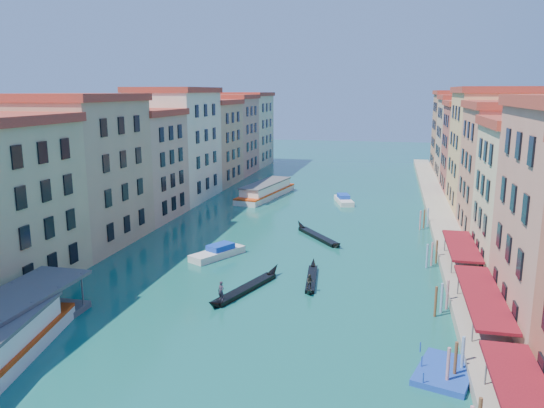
% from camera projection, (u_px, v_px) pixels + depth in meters
% --- Properties ---
extents(left_bank_palazzos, '(12.80, 128.40, 21.00)m').
position_uv_depth(left_bank_palazzos, '(162.00, 152.00, 94.16)').
color(left_bank_palazzos, beige).
rests_on(left_bank_palazzos, ground).
extents(right_bank_palazzos, '(12.80, 128.40, 21.00)m').
position_uv_depth(right_bank_palazzos, '(498.00, 160.00, 82.22)').
color(right_bank_palazzos, '#A9553D').
rests_on(right_bank_palazzos, ground).
extents(quay, '(4.00, 140.00, 1.00)m').
position_uv_depth(quay, '(440.00, 216.00, 85.90)').
color(quay, gray).
rests_on(quay, ground).
extents(restaurant_awnings, '(3.20, 44.55, 3.12)m').
position_uv_depth(restaurant_awnings, '(483.00, 297.00, 45.30)').
color(restaurant_awnings, maroon).
rests_on(restaurant_awnings, ground).
extents(vaporetto_stop, '(5.40, 16.40, 3.65)m').
position_uv_depth(vaporetto_stop, '(10.00, 325.00, 43.48)').
color(vaporetto_stop, '#515153').
rests_on(vaporetto_stop, ground).
extents(mooring_poles_right, '(1.44, 54.24, 3.20)m').
position_uv_depth(mooring_poles_right, '(439.00, 289.00, 51.86)').
color(mooring_poles_right, brown).
rests_on(mooring_poles_right, ground).
extents(vaporetto_far, '(7.85, 20.08, 2.92)m').
position_uv_depth(vaporetto_far, '(266.00, 190.00, 103.33)').
color(vaporetto_far, silver).
rests_on(vaporetto_far, ground).
extents(gondola_fore, '(5.18, 12.59, 2.59)m').
position_uv_depth(gondola_fore, '(246.00, 287.00, 54.75)').
color(gondola_fore, black).
rests_on(gondola_fore, ground).
extents(gondola_right, '(1.88, 10.52, 2.10)m').
position_uv_depth(gondola_right, '(311.00, 278.00, 57.58)').
color(gondola_right, black).
rests_on(gondola_right, ground).
extents(gondola_far, '(8.56, 11.06, 1.85)m').
position_uv_depth(gondola_far, '(317.00, 235.00, 74.70)').
color(gondola_far, black).
rests_on(gondola_far, ground).
extents(motorboat_mid, '(5.69, 7.80, 1.57)m').
position_uv_depth(motorboat_mid, '(218.00, 252.00, 66.01)').
color(motorboat_mid, silver).
rests_on(motorboat_mid, ground).
extents(motorboat_far, '(4.38, 7.90, 1.56)m').
position_uv_depth(motorboat_far, '(344.00, 200.00, 98.01)').
color(motorboat_far, silver).
rests_on(motorboat_far, ground).
extents(blue_dock, '(5.14, 6.38, 0.46)m').
position_uv_depth(blue_dock, '(445.00, 372.00, 38.61)').
color(blue_dock, '#1B42A9').
rests_on(blue_dock, ground).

